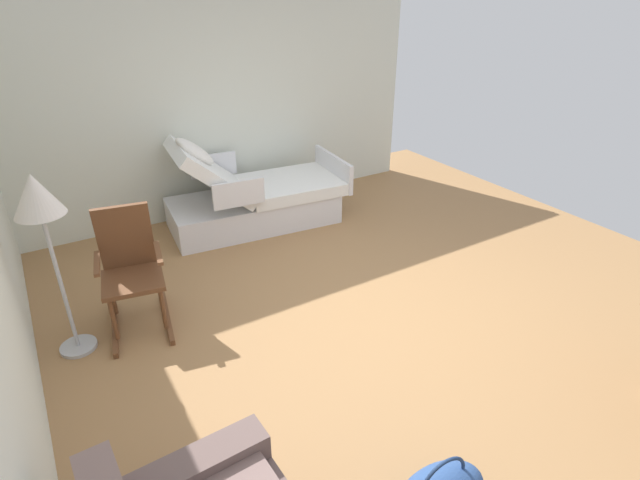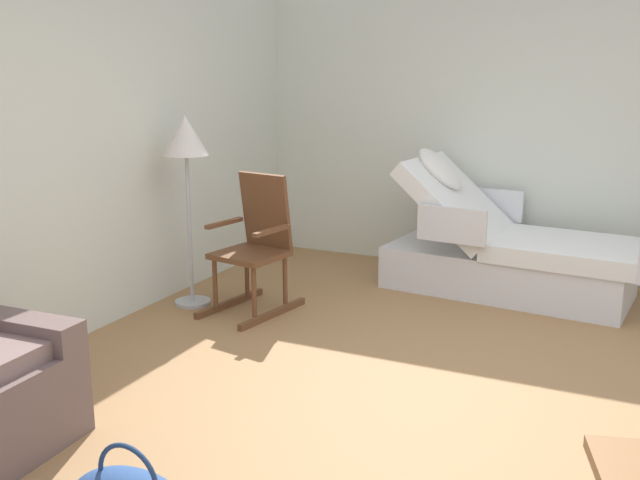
{
  "view_description": "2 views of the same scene",
  "coord_description": "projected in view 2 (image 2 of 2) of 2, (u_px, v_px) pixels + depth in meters",
  "views": [
    {
      "loc": [
        -2.88,
        2.18,
        2.63
      ],
      "look_at": [
        0.12,
        0.34,
        0.79
      ],
      "focal_mm": 28.04,
      "sensor_mm": 36.0,
      "label": 1
    },
    {
      "loc": [
        -3.66,
        -1.01,
        1.83
      ],
      "look_at": [
        0.15,
        0.76,
        0.81
      ],
      "focal_mm": 40.35,
      "sensor_mm": 36.0,
      "label": 2
    }
  ],
  "objects": [
    {
      "name": "ground_plane",
      "position": [
        430.0,
        398.0,
        4.07
      ],
      "size": [
        7.04,
        7.04,
        0.0
      ],
      "primitive_type": "plane",
      "color": "#9E7247"
    },
    {
      "name": "back_wall",
      "position": [
        70.0,
        141.0,
        4.79
      ],
      "size": [
        5.83,
        0.1,
        2.7
      ],
      "primitive_type": "cube",
      "color": "silver",
      "rests_on": "ground"
    },
    {
      "name": "side_wall",
      "position": [
        529.0,
        123.0,
        6.28
      ],
      "size": [
        0.1,
        5.15,
        2.7
      ],
      "primitive_type": "cube",
      "color": "silver",
      "rests_on": "ground"
    },
    {
      "name": "hospital_bed",
      "position": [
        509.0,
        255.0,
        5.92
      ],
      "size": [
        1.16,
        2.14,
        1.2
      ],
      "color": "silver",
      "rests_on": "ground"
    },
    {
      "name": "rocking_chair",
      "position": [
        256.0,
        246.0,
        5.46
      ],
      "size": [
        0.83,
        0.6,
        1.05
      ],
      "color": "brown",
      "rests_on": "ground"
    },
    {
      "name": "floor_lamp",
      "position": [
        186.0,
        149.0,
        5.4
      ],
      "size": [
        0.34,
        0.34,
        1.48
      ],
      "color": "#B2B5BA",
      "rests_on": "ground"
    }
  ]
}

